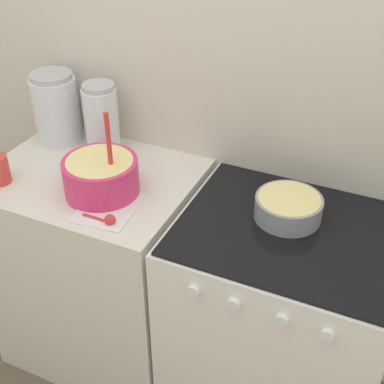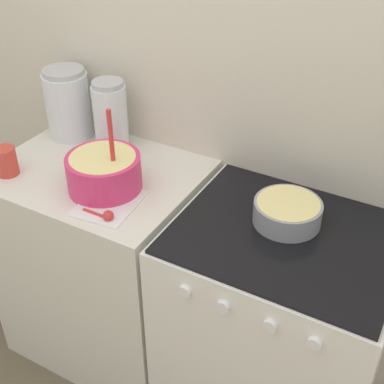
{
  "view_description": "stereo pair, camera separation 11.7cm",
  "coord_description": "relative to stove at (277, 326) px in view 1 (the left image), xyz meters",
  "views": [
    {
      "loc": [
        0.64,
        -1.03,
        1.94
      ],
      "look_at": [
        0.04,
        0.28,
        0.95
      ],
      "focal_mm": 50.0,
      "sensor_mm": 36.0,
      "label": 1
    },
    {
      "loc": [
        0.74,
        -0.98,
        1.94
      ],
      "look_at": [
        0.04,
        0.28,
        0.95
      ],
      "focal_mm": 50.0,
      "sensor_mm": 36.0,
      "label": 2
    }
  ],
  "objects": [
    {
      "name": "wall_back",
      "position": [
        -0.37,
        0.32,
        0.75
      ],
      "size": [
        4.5,
        0.05,
        2.4
      ],
      "color": "beige",
      "rests_on": "ground_plane"
    },
    {
      "name": "countertop_cabinet",
      "position": [
        -0.75,
        0.0,
        0.0
      ],
      "size": [
        0.75,
        0.58,
        0.9
      ],
      "color": "silver",
      "rests_on": "ground_plane"
    },
    {
      "name": "stove",
      "position": [
        0.0,
        0.0,
        0.0
      ],
      "size": [
        0.71,
        0.6,
        0.9
      ],
      "color": "white",
      "rests_on": "ground_plane"
    },
    {
      "name": "mixing_bowl",
      "position": [
        -0.64,
        -0.07,
        0.52
      ],
      "size": [
        0.26,
        0.26,
        0.31
      ],
      "color": "#E0336B",
      "rests_on": "countertop_cabinet"
    },
    {
      "name": "baking_pan",
      "position": [
        -0.03,
        0.05,
        0.49
      ],
      "size": [
        0.22,
        0.22,
        0.08
      ],
      "color": "gray",
      "rests_on": "stove"
    },
    {
      "name": "storage_jar_left",
      "position": [
        -1.0,
        0.18,
        0.57
      ],
      "size": [
        0.18,
        0.18,
        0.28
      ],
      "color": "silver",
      "rests_on": "countertop_cabinet"
    },
    {
      "name": "storage_jar_middle",
      "position": [
        -0.79,
        0.18,
        0.56
      ],
      "size": [
        0.13,
        0.13,
        0.27
      ],
      "color": "silver",
      "rests_on": "countertop_cabinet"
    },
    {
      "name": "recipe_page",
      "position": [
        -0.58,
        -0.14,
        0.45
      ],
      "size": [
        0.2,
        0.24,
        0.01
      ],
      "color": "white",
      "rests_on": "countertop_cabinet"
    },
    {
      "name": "measuring_spoon",
      "position": [
        -0.54,
        -0.21,
        0.46
      ],
      "size": [
        0.12,
        0.04,
        0.04
      ],
      "color": "red",
      "rests_on": "countertop_cabinet"
    }
  ]
}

